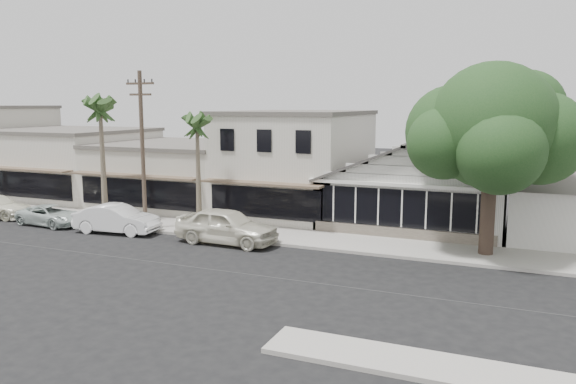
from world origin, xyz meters
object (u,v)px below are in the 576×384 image
at_px(car_0, 227,226).
at_px(car_1, 117,219).
at_px(car_2, 51,215).
at_px(shade_tree, 491,130).
at_px(utility_pole, 142,147).

relative_size(car_0, car_1, 1.13).
bearing_deg(car_2, car_1, -87.47).
distance_m(car_1, shade_tree, 20.32).
height_order(car_0, car_2, car_0).
bearing_deg(utility_pole, car_0, -8.13).
bearing_deg(shade_tree, car_0, -167.50).
bearing_deg(car_0, car_2, 92.62).
height_order(car_1, car_2, car_1).
bearing_deg(utility_pole, shade_tree, 6.11).
xyz_separation_m(utility_pole, car_1, (-1.14, -1.08, -3.99)).
bearing_deg(car_1, utility_pole, -52.58).
height_order(car_0, car_1, car_0).
xyz_separation_m(car_2, shade_tree, (24.41, 2.93, 5.40)).
distance_m(car_1, car_2, 5.00).
relative_size(car_0, car_2, 1.26).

